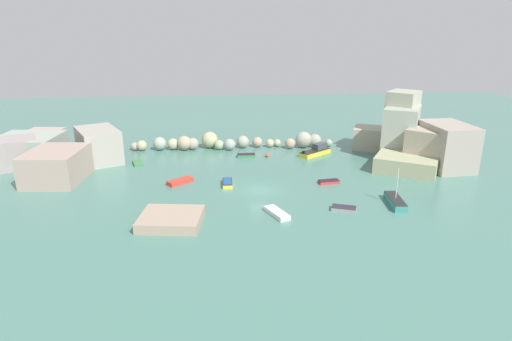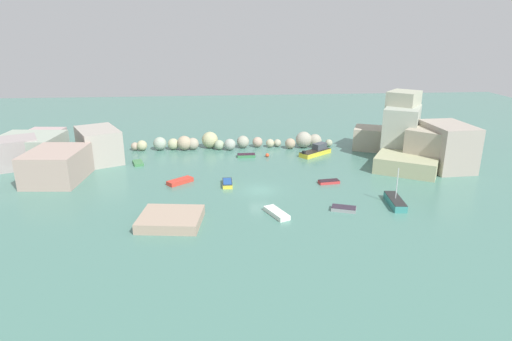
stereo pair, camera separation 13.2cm
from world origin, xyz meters
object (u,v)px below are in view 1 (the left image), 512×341
(stone_dock, at_px, (171,219))
(moored_boat_3, at_px, (246,155))
(moored_boat_4, at_px, (277,213))
(moored_boat_7, at_px, (344,209))
(moored_boat_6, at_px, (316,151))
(moored_boat_5, at_px, (329,182))
(moored_boat_8, at_px, (138,163))
(moored_boat_0, at_px, (227,183))
(moored_boat_1, at_px, (395,201))
(channel_buoy, at_px, (267,155))
(moored_boat_2, at_px, (180,181))

(stone_dock, relative_size, moored_boat_3, 2.26)
(moored_boat_4, distance_m, moored_boat_7, 7.79)
(stone_dock, xyz_separation_m, moored_boat_6, (21.03, 24.37, 0.08))
(moored_boat_5, bearing_deg, moored_boat_8, 150.62)
(moored_boat_3, bearing_deg, moored_boat_8, 8.05)
(moored_boat_0, height_order, moored_boat_4, moored_boat_0)
(moored_boat_1, height_order, moored_boat_8, moored_boat_1)
(moored_boat_8, bearing_deg, moored_boat_1, -136.92)
(channel_buoy, xyz_separation_m, moored_boat_2, (-12.94, -11.17, -0.02))
(stone_dock, xyz_separation_m, moored_boat_4, (11.46, 1.20, -0.28))
(moored_boat_4, height_order, moored_boat_7, moored_boat_4)
(moored_boat_2, height_order, moored_boat_6, moored_boat_6)
(moored_boat_0, bearing_deg, moored_boat_3, -14.62)
(stone_dock, bearing_deg, moored_boat_2, 89.93)
(stone_dock, xyz_separation_m, moored_boat_5, (19.77, 10.86, -0.32))
(moored_boat_1, xyz_separation_m, moored_boat_3, (-16.06, 21.16, -0.19))
(moored_boat_0, bearing_deg, channel_buoy, -28.11)
(stone_dock, xyz_separation_m, moored_boat_7, (19.23, 1.81, -0.31))
(moored_boat_2, bearing_deg, moored_boat_8, 87.81)
(stone_dock, relative_size, moored_boat_5, 2.24)
(moored_boat_4, xyz_separation_m, moored_boat_5, (8.31, 9.66, -0.05))
(moored_boat_1, distance_m, moored_boat_3, 26.56)
(stone_dock, bearing_deg, moored_boat_7, 5.37)
(moored_boat_8, bearing_deg, stone_dock, -179.14)
(moored_boat_8, bearing_deg, moored_boat_5, -129.05)
(moored_boat_1, bearing_deg, moored_boat_8, -114.34)
(stone_dock, height_order, moored_boat_1, moored_boat_1)
(moored_boat_5, xyz_separation_m, moored_boat_7, (-0.54, -9.05, 0.02))
(moored_boat_2, bearing_deg, moored_boat_1, -60.39)
(moored_boat_7, bearing_deg, moored_boat_5, -72.81)
(moored_boat_3, height_order, moored_boat_8, moored_boat_3)
(moored_boat_3, xyz_separation_m, moored_boat_8, (-16.59, -2.34, -0.06))
(moored_boat_3, distance_m, moored_boat_4, 22.93)
(moored_boat_0, bearing_deg, moored_boat_4, -152.73)
(channel_buoy, distance_m, moored_boat_5, 14.59)
(channel_buoy, bearing_deg, moored_boat_5, -62.16)
(stone_dock, distance_m, moored_boat_3, 25.90)
(moored_boat_5, distance_m, moored_boat_8, 28.87)
(moored_boat_8, bearing_deg, channel_buoy, -101.09)
(moored_boat_4, bearing_deg, moored_boat_6, -45.54)
(moored_boat_2, relative_size, moored_boat_5, 1.24)
(moored_boat_1, distance_m, moored_boat_2, 27.43)
(moored_boat_0, xyz_separation_m, moored_boat_1, (19.40, -8.37, 0.13))
(moored_boat_7, bearing_deg, moored_boat_2, -8.70)
(moored_boat_6, bearing_deg, moored_boat_4, -149.53)
(moored_boat_1, distance_m, moored_boat_5, 9.92)
(moored_boat_1, distance_m, moored_boat_4, 14.31)
(moored_boat_7, bearing_deg, moored_boat_4, 25.09)
(channel_buoy, xyz_separation_m, moored_boat_0, (-6.68, -12.50, 0.00))
(moored_boat_5, bearing_deg, moored_boat_7, -100.70)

